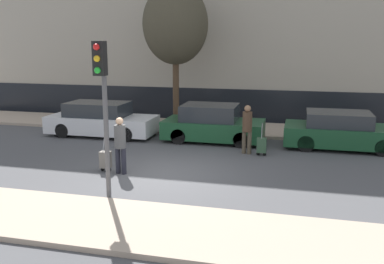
# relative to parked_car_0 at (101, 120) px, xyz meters

# --- Properties ---
(ground_plane) EXTENTS (80.00, 80.00, 0.00)m
(ground_plane) POSITION_rel_parked_car_0_xyz_m (4.19, -4.52, -0.66)
(ground_plane) COLOR #4C4C4F
(sidewalk_near) EXTENTS (28.00, 2.50, 0.12)m
(sidewalk_near) POSITION_rel_parked_car_0_xyz_m (4.19, -8.27, -0.60)
(sidewalk_near) COLOR tan
(sidewalk_near) RESTS_ON ground_plane
(sidewalk_far) EXTENTS (28.00, 3.00, 0.12)m
(sidewalk_far) POSITION_rel_parked_car_0_xyz_m (4.19, 2.48, -0.60)
(sidewalk_far) COLOR tan
(sidewalk_far) RESTS_ON ground_plane
(parked_car_0) EXTENTS (4.54, 1.80, 1.41)m
(parked_car_0) POSITION_rel_parked_car_0_xyz_m (0.00, 0.00, 0.00)
(parked_car_0) COLOR silver
(parked_car_0) RESTS_ON ground_plane
(parked_car_1) EXTENTS (3.93, 1.89, 1.46)m
(parked_car_1) POSITION_rel_parked_car_0_xyz_m (4.76, 0.15, 0.02)
(parked_car_1) COLOR #194728
(parked_car_1) RESTS_ON ground_plane
(parked_car_2) EXTENTS (4.19, 1.91, 1.36)m
(parked_car_2) POSITION_rel_parked_car_0_xyz_m (9.62, 0.18, -0.02)
(parked_car_2) COLOR #194728
(parked_car_2) RESTS_ON ground_plane
(pedestrian_left) EXTENTS (0.35, 0.34, 1.72)m
(pedestrian_left) POSITION_rel_parked_car_0_xyz_m (2.95, -4.76, 0.32)
(pedestrian_left) COLOR #23232D
(pedestrian_left) RESTS_ON ground_plane
(trolley_left) EXTENTS (0.34, 0.29, 1.17)m
(trolley_left) POSITION_rel_parked_car_0_xyz_m (2.41, -4.67, -0.29)
(trolley_left) COLOR slate
(trolley_left) RESTS_ON ground_plane
(pedestrian_right) EXTENTS (0.34, 0.34, 1.73)m
(pedestrian_right) POSITION_rel_parked_car_0_xyz_m (6.33, -1.50, 0.33)
(pedestrian_right) COLOR #4C4233
(pedestrian_right) RESTS_ON ground_plane
(trolley_right) EXTENTS (0.34, 0.29, 1.17)m
(trolley_right) POSITION_rel_parked_car_0_xyz_m (6.86, -1.63, -0.29)
(trolley_right) COLOR #335138
(trolley_right) RESTS_ON ground_plane
(traffic_light) EXTENTS (0.28, 0.47, 3.92)m
(traffic_light) POSITION_rel_parked_car_0_xyz_m (3.50, -6.88, 2.13)
(traffic_light) COLOR #515154
(traffic_light) RESTS_ON ground_plane
(parked_bicycle) EXTENTS (1.77, 0.06, 0.96)m
(parked_bicycle) POSITION_rel_parked_car_0_xyz_m (3.82, 2.70, -0.17)
(parked_bicycle) COLOR black
(parked_bicycle) RESTS_ON sidewalk_far
(bare_tree_near_crossing) EXTENTS (2.88, 2.88, 6.29)m
(bare_tree_near_crossing) POSITION_rel_parked_car_0_xyz_m (2.61, 2.33, 3.96)
(bare_tree_near_crossing) COLOR #4C3826
(bare_tree_near_crossing) RESTS_ON sidewalk_far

